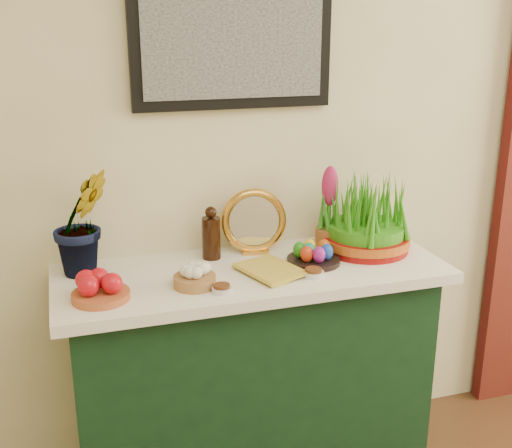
# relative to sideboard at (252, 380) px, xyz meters

# --- Properties ---
(sideboard) EXTENTS (1.30, 0.45, 0.85)m
(sideboard) POSITION_rel_sideboard_xyz_m (0.00, 0.00, 0.00)
(sideboard) COLOR #123219
(sideboard) RESTS_ON ground
(tablecloth) EXTENTS (1.40, 0.55, 0.04)m
(tablecloth) POSITION_rel_sideboard_xyz_m (0.00, 0.00, 0.45)
(tablecloth) COLOR white
(tablecloth) RESTS_ON sideboard
(hyacinth_green) EXTENTS (0.31, 0.29, 0.49)m
(hyacinth_green) POSITION_rel_sideboard_xyz_m (-0.57, 0.13, 0.71)
(hyacinth_green) COLOR #2F801D
(hyacinth_green) RESTS_ON tablecloth
(apple_bowl) EXTENTS (0.24, 0.24, 0.09)m
(apple_bowl) POSITION_rel_sideboard_xyz_m (-0.54, -0.12, 0.50)
(apple_bowl) COLOR #AC502A
(apple_bowl) RESTS_ON tablecloth
(garlic_basket) EXTENTS (0.19, 0.19, 0.08)m
(garlic_basket) POSITION_rel_sideboard_xyz_m (-0.23, -0.11, 0.50)
(garlic_basket) COLOR #A77B43
(garlic_basket) RESTS_ON tablecloth
(vinegar_cruet) EXTENTS (0.07, 0.07, 0.20)m
(vinegar_cruet) POSITION_rel_sideboard_xyz_m (-0.12, 0.14, 0.55)
(vinegar_cruet) COLOR black
(vinegar_cruet) RESTS_ON tablecloth
(mirror) EXTENTS (0.26, 0.09, 0.25)m
(mirror) POSITION_rel_sideboard_xyz_m (0.05, 0.15, 0.59)
(mirror) COLOR gold
(mirror) RESTS_ON tablecloth
(book) EXTENTS (0.22, 0.26, 0.03)m
(book) POSITION_rel_sideboard_xyz_m (-0.04, -0.10, 0.48)
(book) COLOR gold
(book) RESTS_ON tablecloth
(spice_dish_left) EXTENTS (0.07, 0.07, 0.03)m
(spice_dish_left) POSITION_rel_sideboard_xyz_m (-0.16, -0.18, 0.48)
(spice_dish_left) COLOR silver
(spice_dish_left) RESTS_ON tablecloth
(spice_dish_right) EXTENTS (0.07, 0.07, 0.03)m
(spice_dish_right) POSITION_rel_sideboard_xyz_m (0.18, -0.14, 0.48)
(spice_dish_right) COLOR silver
(spice_dish_right) RESTS_ON tablecloth
(egg_plate) EXTENTS (0.20, 0.20, 0.08)m
(egg_plate) POSITION_rel_sideboard_xyz_m (0.23, -0.03, 0.50)
(egg_plate) COLOR black
(egg_plate) RESTS_ON tablecloth
(hyacinth_pink) EXTENTS (0.10, 0.10, 0.33)m
(hyacinth_pink) POSITION_rel_sideboard_xyz_m (0.34, 0.10, 0.61)
(hyacinth_pink) COLOR #9B592A
(hyacinth_pink) RESTS_ON tablecloth
(wheatgrass_sabzeh) EXTENTS (0.34, 0.34, 0.28)m
(wheatgrass_sabzeh) POSITION_rel_sideboard_xyz_m (0.47, 0.05, 0.59)
(wheatgrass_sabzeh) COLOR maroon
(wheatgrass_sabzeh) RESTS_ON tablecloth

